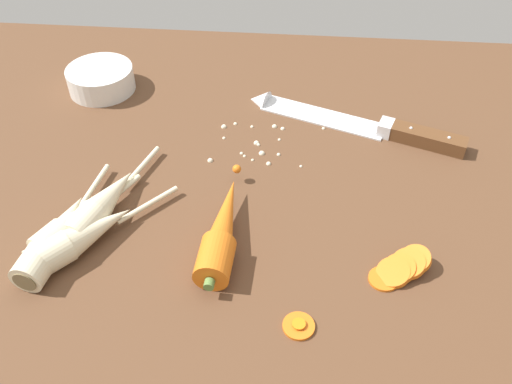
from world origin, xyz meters
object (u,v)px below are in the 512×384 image
Objects in this scene: carrot_slice_stray_near at (299,325)px; parsnip_mid_left at (104,203)px; parsnip_back at (83,237)px; whole_carrot at (222,230)px; parsnip_front at (74,224)px; parsnip_mid_right at (55,237)px; carrot_slice_stack at (400,268)px; chefs_knife at (349,121)px; prep_bowl at (101,78)px.

parsnip_mid_left is at bearing 149.78° from carrot_slice_stray_near.
parsnip_mid_left is 1.16× the size of parsnip_back.
carrot_slice_stray_near is at bearing -49.45° from whole_carrot.
whole_carrot is 16.14cm from parsnip_mid_left.
parsnip_front is 0.76× the size of parsnip_mid_right.
parsnip_mid_right is at bearing -124.92° from parsnip_front.
parsnip_mid_left is 37.68cm from carrot_slice_stack.
prep_bowl reaches higher than chefs_knife.
parsnip_front is 0.97× the size of parsnip_back.
chefs_knife is 1.57× the size of parsnip_mid_right.
parsnip_mid_right is at bearing 163.62° from carrot_slice_stray_near.
carrot_slice_stray_near is at bearing -51.69° from prep_bowl.
parsnip_front is at bearing 176.26° from carrot_slice_stack.
carrot_slice_stack is at bearing -37.45° from prep_bowl.
parsnip_mid_right is 1.28× the size of parsnip_back.
parsnip_mid_left is (-15.76, 3.47, -0.12)cm from whole_carrot.
whole_carrot is 1.88× the size of prep_bowl.
carrot_slice_stack is at bearing -80.35° from chefs_knife.
parsnip_mid_left is 2.62× the size of carrot_slice_stack.
parsnip_front and parsnip_mid_right have the same top height.
prep_bowl is at bearing 101.17° from parsnip_front.
parsnip_back is at bearing -139.40° from chefs_knife.
parsnip_mid_left is 5.55× the size of carrot_slice_stray_near.
whole_carrot is at bearing 8.12° from parsnip_back.
carrot_slice_stray_near is at bearing -30.22° from parsnip_mid_left.
carrot_slice_stack is at bearing -0.94° from parsnip_back.
parsnip_mid_right is (-36.35, -28.62, 1.33)cm from chefs_knife.
chefs_knife is at bearing 38.22° from parsnip_mid_right.
parsnip_mid_right is (-4.17, -6.13, -0.00)cm from parsnip_mid_left.
whole_carrot is 15.09cm from carrot_slice_stray_near.
parsnip_mid_left is 29.56cm from carrot_slice_stray_near.
parsnip_front is 30.21cm from carrot_slice_stray_near.
chefs_knife is 1.73× the size of parsnip_mid_left.
parsnip_back is at bearing -76.73° from prep_bowl.
parsnip_front is 2.76cm from parsnip_mid_right.
whole_carrot is 21.59cm from carrot_slice_stack.
whole_carrot is at bearing 1.25° from parsnip_front.
parsnip_mid_right is 2.89× the size of carrot_slice_stack.
carrot_slice_stack reaches higher than carrot_slice_stray_near.
parsnip_mid_right is 41.29cm from carrot_slice_stack.
parsnip_mid_right reaches higher than chefs_knife.
parsnip_back is 27.92cm from carrot_slice_stray_near.
parsnip_front is 33.41cm from prep_bowl.
parsnip_front and prep_bowl have the same top height.
parsnip_front and parsnip_mid_left have the same top height.
chefs_knife reaches higher than carrot_slice_stray_near.
parsnip_back is 4.80× the size of carrot_slice_stray_near.
carrot_slice_stack is (37.97, -0.62, -1.13)cm from parsnip_back.
carrot_slice_stack is 58.17cm from prep_bowl.
parsnip_front is 0.84× the size of parsnip_mid_left.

